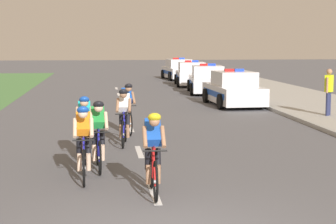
# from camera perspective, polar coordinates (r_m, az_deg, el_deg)

# --- Properties ---
(sidewalk_slab) EXTENTS (4.96, 60.00, 0.12)m
(sidewalk_slab) POSITION_cam_1_polar(r_m,az_deg,el_deg) (23.76, 16.20, 0.20)
(sidewalk_slab) COLOR #A3A099
(sidewalk_slab) RESTS_ON ground
(kerb_edge) EXTENTS (0.16, 60.00, 0.13)m
(kerb_edge) POSITION_cam_1_polar(r_m,az_deg,el_deg) (22.94, 10.68, 0.13)
(kerb_edge) COLOR #9E9E99
(kerb_edge) RESTS_ON ground
(lane_markings_centre) EXTENTS (0.14, 29.60, 0.01)m
(lane_markings_centre) POSITION_cam_1_polar(r_m,az_deg,el_deg) (20.41, -4.00, -0.77)
(lane_markings_centre) COLOR white
(lane_markings_centre) RESTS_ON ground
(cyclist_lead) EXTENTS (0.42, 1.72, 1.56)m
(cyclist_lead) POSITION_cam_1_polar(r_m,az_deg,el_deg) (10.30, -1.46, -3.98)
(cyclist_lead) COLOR black
(cyclist_lead) RESTS_ON ground
(cyclist_second) EXTENTS (0.42, 1.72, 1.56)m
(cyclist_second) POSITION_cam_1_polar(r_m,az_deg,el_deg) (11.47, -8.35, -2.93)
(cyclist_second) COLOR black
(cyclist_second) RESTS_ON ground
(cyclist_third) EXTENTS (0.43, 1.72, 1.56)m
(cyclist_third) POSITION_cam_1_polar(r_m,az_deg,el_deg) (12.40, -6.90, -2.16)
(cyclist_third) COLOR black
(cyclist_third) RESTS_ON ground
(cyclist_fourth) EXTENTS (0.42, 1.72, 1.56)m
(cyclist_fourth) POSITION_cam_1_polar(r_m,az_deg,el_deg) (13.45, -8.24, -1.47)
(cyclist_fourth) COLOR black
(cyclist_fourth) RESTS_ON ground
(cyclist_fifth) EXTENTS (0.45, 1.72, 1.56)m
(cyclist_fifth) POSITION_cam_1_polar(r_m,az_deg,el_deg) (15.34, -4.36, -0.39)
(cyclist_fifth) COLOR black
(cyclist_fifth) RESTS_ON ground
(cyclist_sixth) EXTENTS (0.45, 1.72, 1.56)m
(cyclist_sixth) POSITION_cam_1_polar(r_m,az_deg,el_deg) (17.30, -4.05, 0.45)
(cyclist_sixth) COLOR black
(cyclist_sixth) RESTS_ON ground
(police_car_nearest) EXTENTS (2.13, 4.47, 1.59)m
(police_car_nearest) POSITION_cam_1_polar(r_m,az_deg,el_deg) (25.06, 6.48, 2.19)
(police_car_nearest) COLOR white
(police_car_nearest) RESTS_ON ground
(police_car_second) EXTENTS (2.32, 4.55, 1.59)m
(police_car_second) POSITION_cam_1_polar(r_m,az_deg,el_deg) (31.00, 3.91, 3.12)
(police_car_second) COLOR silver
(police_car_second) RESTS_ON ground
(police_car_third) EXTENTS (2.25, 4.52, 1.59)m
(police_car_third) POSITION_cam_1_polar(r_m,az_deg,el_deg) (36.34, 2.33, 3.69)
(police_car_third) COLOR white
(police_car_third) RESTS_ON ground
(police_car_furthest) EXTENTS (2.25, 4.52, 1.59)m
(police_car_furthest) POSITION_cam_1_polar(r_m,az_deg,el_deg) (42.35, 1.04, 4.16)
(police_car_furthest) COLOR silver
(police_car_furthest) RESTS_ON ground
(spectator_closest) EXTENTS (0.40, 0.46, 1.68)m
(spectator_closest) POSITION_cam_1_polar(r_m,az_deg,el_deg) (21.33, 15.61, 2.24)
(spectator_closest) COLOR #23284C
(spectator_closest) RESTS_ON sidewalk_slab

